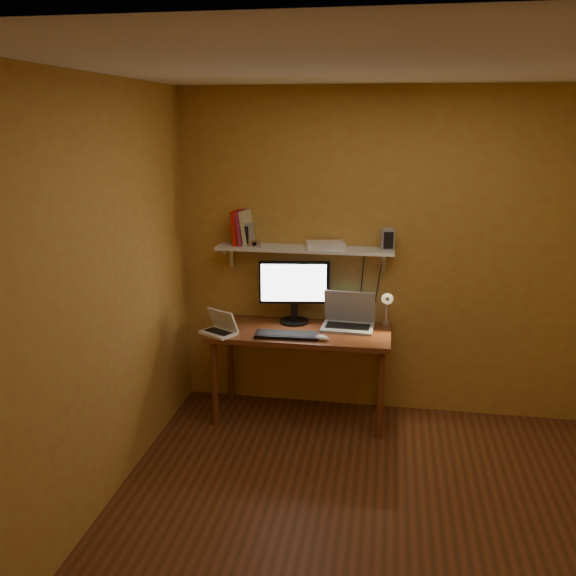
% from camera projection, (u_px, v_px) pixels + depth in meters
% --- Properties ---
extents(room, '(3.44, 3.24, 2.64)m').
position_uv_depth(room, '(389.00, 319.00, 3.30)').
color(room, brown).
rests_on(room, ground).
extents(desk, '(1.40, 0.60, 0.75)m').
position_uv_depth(desk, '(301.00, 341.00, 4.79)').
color(desk, brown).
rests_on(desk, ground).
extents(wall_shelf, '(1.40, 0.25, 0.21)m').
position_uv_depth(wall_shelf, '(305.00, 249.00, 4.79)').
color(wall_shelf, silver).
rests_on(wall_shelf, room).
extents(monitor, '(0.56, 0.27, 0.51)m').
position_uv_depth(monitor, '(294.00, 288.00, 4.88)').
color(monitor, black).
rests_on(monitor, desk).
extents(laptop, '(0.42, 0.31, 0.29)m').
position_uv_depth(laptop, '(349.00, 318.00, 4.83)').
color(laptop, '#96989E').
rests_on(laptop, desk).
extents(netbook, '(0.32, 0.29, 0.19)m').
position_uv_depth(netbook, '(220.00, 327.00, 4.69)').
color(netbook, white).
rests_on(netbook, desk).
extents(keyboard, '(0.48, 0.18, 0.03)m').
position_uv_depth(keyboard, '(287.00, 335.00, 4.63)').
color(keyboard, black).
rests_on(keyboard, desk).
extents(mouse, '(0.11, 0.09, 0.04)m').
position_uv_depth(mouse, '(322.00, 338.00, 4.55)').
color(mouse, white).
rests_on(mouse, desk).
extents(desk_lamp, '(0.09, 0.23, 0.38)m').
position_uv_depth(desk_lamp, '(387.00, 304.00, 4.73)').
color(desk_lamp, silver).
rests_on(desk_lamp, desk).
extents(speaker_left, '(0.11, 0.11, 0.18)m').
position_uv_depth(speaker_left, '(246.00, 234.00, 4.83)').
color(speaker_left, '#96989E').
rests_on(speaker_left, wall_shelf).
extents(speaker_right, '(0.11, 0.11, 0.17)m').
position_uv_depth(speaker_right, '(387.00, 239.00, 4.67)').
color(speaker_right, '#96989E').
rests_on(speaker_right, wall_shelf).
extents(books, '(0.16, 0.19, 0.28)m').
position_uv_depth(books, '(242.00, 228.00, 4.86)').
color(books, red).
rests_on(books, wall_shelf).
extents(shelf_camera, '(0.10, 0.04, 0.06)m').
position_uv_depth(shelf_camera, '(255.00, 243.00, 4.79)').
color(shelf_camera, silver).
rests_on(shelf_camera, wall_shelf).
extents(router, '(0.33, 0.25, 0.05)m').
position_uv_depth(router, '(325.00, 245.00, 4.75)').
color(router, white).
rests_on(router, wall_shelf).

